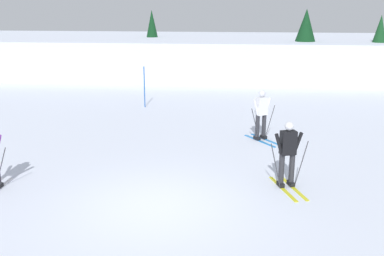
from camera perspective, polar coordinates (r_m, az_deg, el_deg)
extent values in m
plane|color=silver|center=(10.64, -4.48, -9.79)|extent=(120.00, 120.00, 0.00)
cube|color=silver|center=(29.01, 2.09, 8.97)|extent=(80.00, 8.12, 2.31)
cube|color=#237AC6|center=(15.62, 9.30, -1.46)|extent=(1.01, 1.35, 0.02)
cube|color=#237AC6|center=(15.45, 8.50, -1.62)|extent=(1.01, 1.35, 0.02)
cube|color=black|center=(15.72, 8.97, -1.11)|extent=(0.25, 0.28, 0.10)
cube|color=black|center=(15.55, 8.17, -1.26)|extent=(0.25, 0.28, 0.10)
cylinder|color=#2D2D33|center=(15.59, 9.04, 0.56)|extent=(0.14, 0.14, 0.85)
cylinder|color=#2D2D33|center=(15.42, 8.23, 0.42)|extent=(0.14, 0.14, 0.85)
cube|color=white|center=(15.35, 8.74, 2.74)|extent=(0.45, 0.42, 0.60)
cylinder|color=white|center=(15.49, 9.50, 2.78)|extent=(0.26, 0.22, 0.55)
cylinder|color=white|center=(15.19, 8.05, 2.58)|extent=(0.26, 0.22, 0.55)
sphere|color=silver|center=(15.26, 8.80, 4.32)|extent=(0.22, 0.22, 0.22)
cylinder|color=#38383D|center=(15.61, 9.74, 0.68)|extent=(0.34, 0.25, 1.17)
cylinder|color=#38383D|center=(15.23, 8.00, 0.39)|extent=(0.34, 0.25, 1.17)
cylinder|color=#38383D|center=(12.17, -22.96, -4.79)|extent=(0.42, 0.03, 1.14)
cube|color=gold|center=(11.84, 12.60, -7.34)|extent=(0.59, 1.55, 0.02)
cube|color=gold|center=(11.73, 11.35, -7.50)|extent=(0.59, 1.55, 0.02)
cube|color=black|center=(11.94, 12.31, -6.81)|extent=(0.20, 0.28, 0.10)
cube|color=black|center=(11.83, 11.07, -6.96)|extent=(0.20, 0.28, 0.10)
cylinder|color=#2D2D33|center=(11.77, 12.45, -4.67)|extent=(0.14, 0.14, 0.85)
cylinder|color=#2D2D33|center=(11.66, 11.19, -4.80)|extent=(0.14, 0.14, 0.85)
cube|color=black|center=(11.51, 12.00, -1.82)|extent=(0.44, 0.35, 0.60)
cylinder|color=black|center=(11.60, 13.16, -1.82)|extent=(0.27, 0.17, 0.55)
cylinder|color=black|center=(11.40, 10.89, -2.00)|extent=(0.27, 0.17, 0.55)
sphere|color=silver|center=(11.39, 12.12, 0.24)|extent=(0.22, 0.22, 0.22)
cylinder|color=#38383D|center=(11.75, 13.55, -4.48)|extent=(0.32, 0.13, 1.21)
cylinder|color=#38383D|center=(11.48, 10.50, -4.79)|extent=(0.32, 0.13, 1.21)
cylinder|color=#1E56AD|center=(20.15, -6.00, 5.15)|extent=(0.05, 0.05, 1.80)
cylinder|color=#513823|center=(29.98, -4.93, 7.53)|extent=(0.24, 0.24, 0.64)
cone|color=#0F3819|center=(29.76, -5.02, 11.35)|extent=(1.42, 1.42, 3.36)
cylinder|color=#513823|center=(27.53, 13.75, 6.63)|extent=(0.19, 0.19, 0.85)
cone|color=#0F3819|center=(27.30, 14.04, 10.91)|extent=(2.06, 2.06, 3.28)
cylinder|color=#513823|center=(28.12, 22.01, 5.80)|extent=(0.19, 0.19, 0.55)
cone|color=#14421E|center=(27.89, 22.41, 9.66)|extent=(1.58, 1.58, 3.27)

